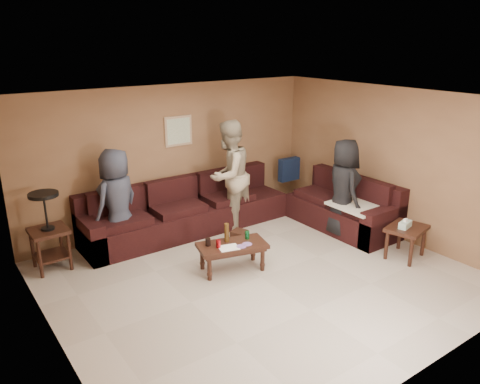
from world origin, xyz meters
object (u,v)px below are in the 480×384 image
(waste_bin, at_px, (239,238))
(coffee_table, at_px, (232,248))
(end_table_left, at_px, (48,230))
(person_middle, at_px, (229,175))
(sectional_sofa, at_px, (244,213))
(person_right, at_px, (343,188))
(person_left, at_px, (117,202))
(side_table_right, at_px, (406,231))

(waste_bin, bearing_deg, coffee_table, -132.85)
(end_table_left, xyz_separation_m, person_middle, (3.02, -0.19, 0.35))
(sectional_sofa, xyz_separation_m, person_middle, (-0.12, 0.29, 0.63))
(waste_bin, bearing_deg, person_right, -19.70)
(coffee_table, relative_size, person_left, 0.65)
(coffee_table, bearing_deg, end_table_left, 143.60)
(sectional_sofa, height_order, coffee_table, sectional_sofa)
(end_table_left, xyz_separation_m, person_left, (1.05, -0.02, 0.22))
(side_table_right, height_order, person_left, person_left)
(side_table_right, relative_size, waste_bin, 2.65)
(person_left, height_order, person_right, person_right)
(waste_bin, height_order, person_right, person_right)
(side_table_right, distance_m, person_middle, 3.04)
(coffee_table, distance_m, person_left, 1.95)
(sectional_sofa, relative_size, person_right, 2.79)
(coffee_table, bearing_deg, sectional_sofa, 47.12)
(person_left, xyz_separation_m, person_middle, (1.97, -0.17, 0.13))
(side_table_right, distance_m, person_left, 4.46)
(person_middle, distance_m, person_right, 1.96)
(side_table_right, xyz_separation_m, waste_bin, (-1.84, 1.81, -0.30))
(person_middle, bearing_deg, end_table_left, -25.34)
(sectional_sofa, height_order, person_middle, person_middle)
(sectional_sofa, xyz_separation_m, side_table_right, (1.39, -2.30, 0.11))
(sectional_sofa, distance_m, person_middle, 0.71)
(side_table_right, bearing_deg, person_left, 141.53)
(side_table_right, bearing_deg, waste_bin, 135.50)
(coffee_table, bearing_deg, person_left, 124.79)
(person_left, bearing_deg, waste_bin, 124.97)
(waste_bin, bearing_deg, person_left, 149.78)
(sectional_sofa, bearing_deg, person_left, 167.47)
(person_left, relative_size, person_right, 1.00)
(end_table_left, distance_m, side_table_right, 5.31)
(coffee_table, relative_size, person_middle, 0.56)
(waste_bin, distance_m, person_middle, 1.18)
(sectional_sofa, bearing_deg, person_middle, 112.15)
(person_right, bearing_deg, person_middle, 64.43)
(sectional_sofa, distance_m, end_table_left, 3.19)
(side_table_right, xyz_separation_m, person_right, (-0.13, 1.20, 0.40))
(sectional_sofa, bearing_deg, person_right, -41.19)
(side_table_right, distance_m, person_right, 1.27)
(coffee_table, relative_size, waste_bin, 4.01)
(person_left, bearing_deg, coffee_table, 99.98)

